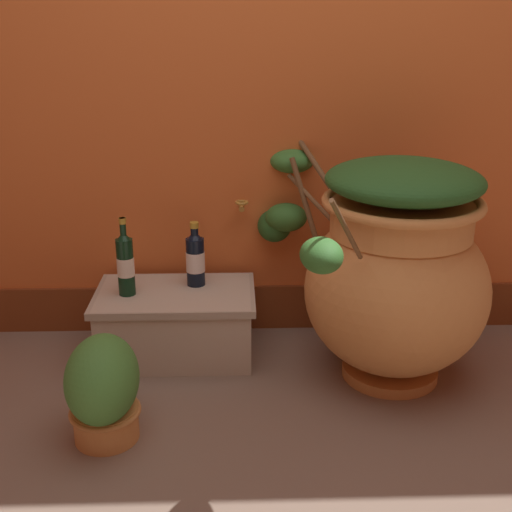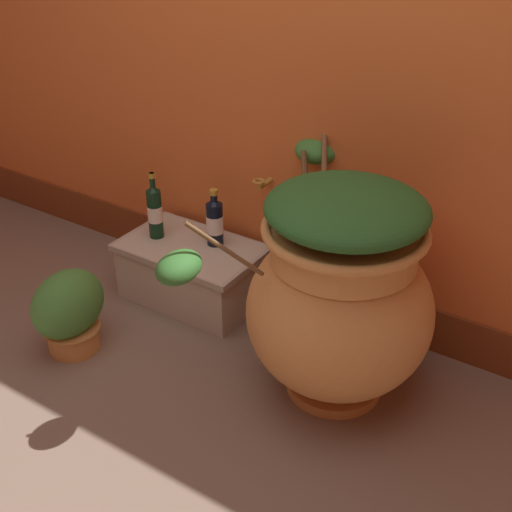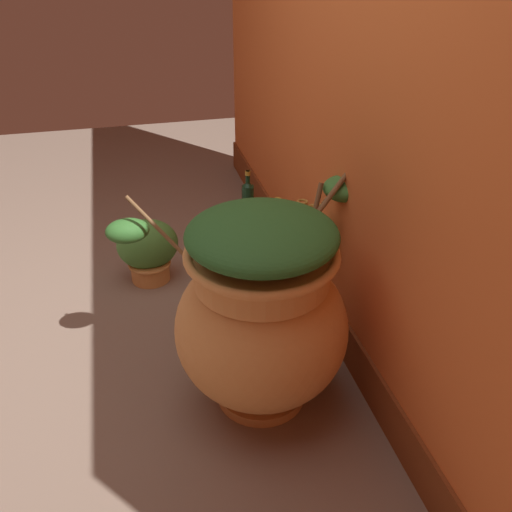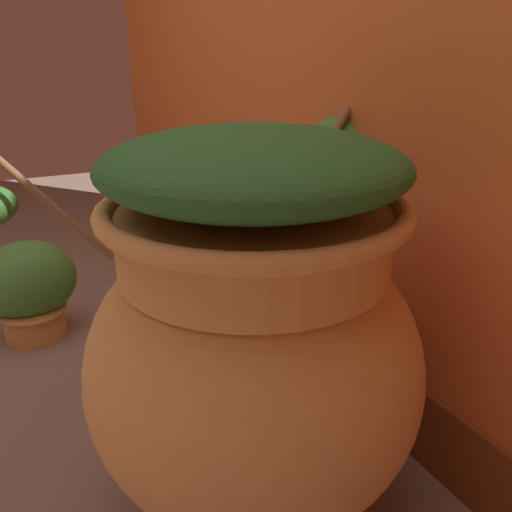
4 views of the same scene
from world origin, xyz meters
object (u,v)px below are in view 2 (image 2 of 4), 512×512
wine_bottle_left (155,210)px  wine_bottle_middle (215,220)px  terracotta_urn (338,291)px  potted_shrub (69,311)px

wine_bottle_left → wine_bottle_middle: (0.28, 0.09, -0.02)m
terracotta_urn → wine_bottle_left: bearing=170.1°
wine_bottle_left → potted_shrub: wine_bottle_left is taller
terracotta_urn → wine_bottle_middle: size_ratio=4.14×
wine_bottle_left → wine_bottle_middle: size_ratio=1.18×
potted_shrub → wine_bottle_middle: bearing=67.5°
terracotta_urn → potted_shrub: bearing=-159.4°
terracotta_urn → potted_shrub: terracotta_urn is taller
terracotta_urn → wine_bottle_left: (-1.05, 0.18, -0.03)m
wine_bottle_middle → terracotta_urn: bearing=-19.7°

